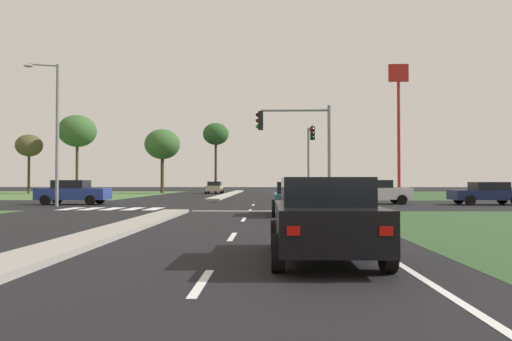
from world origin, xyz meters
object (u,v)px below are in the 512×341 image
object	(u,v)px
traffic_signal_near_right	(302,139)
treeline_second	(77,131)
traffic_signal_far_right	(310,150)
car_blue_near	(73,192)
treeline_near	(29,146)
car_navy_sixth	(487,193)
car_beige_third	(215,187)
treeline_third	(162,144)
car_black_second	(324,218)
car_teal_fifth	(295,198)
car_white_fourth	(378,192)
treeline_fourth	(216,135)
fastfood_pole_sign	(399,101)
street_lamp_second	(54,127)

from	to	relation	value
traffic_signal_near_right	treeline_second	xyz separation A→B (m)	(-25.60, 34.97, 4.07)
traffic_signal_far_right	traffic_signal_near_right	size ratio (longest dim) A/B	1.05
car_blue_near	treeline_near	xyz separation A→B (m)	(-17.26, 28.77, 5.15)
treeline_second	car_navy_sixth	bearing A→B (deg)	-36.69
car_beige_third	traffic_signal_far_right	size ratio (longest dim) A/B	0.74
car_navy_sixth	treeline_third	distance (m)	42.51
car_black_second	car_teal_fifth	bearing A→B (deg)	89.50
car_blue_near	traffic_signal_near_right	distance (m)	16.10
car_black_second	car_white_fourth	xyz separation A→B (m)	(6.20, 23.34, 0.01)
car_black_second	treeline_third	distance (m)	56.23
car_beige_third	car_white_fourth	distance (m)	30.99
car_beige_third	treeline_near	size ratio (longest dim) A/B	0.57
traffic_signal_far_right	traffic_signal_near_right	distance (m)	11.93
car_blue_near	car_black_second	world-z (taller)	car_blue_near
treeline_third	treeline_fourth	world-z (taller)	treeline_fourth
car_teal_fifth	traffic_signal_far_right	distance (m)	15.45
traffic_signal_far_right	traffic_signal_near_right	world-z (taller)	traffic_signal_far_right
car_white_fourth	car_black_second	bearing A→B (deg)	-14.88
treeline_third	treeline_fourth	distance (m)	7.68
treeline_third	car_white_fourth	bearing A→B (deg)	-55.29
car_blue_near	car_teal_fifth	bearing A→B (deg)	55.60
car_beige_third	traffic_signal_far_right	xyz separation A→B (m)	(9.84, -23.45, 3.11)
car_blue_near	treeline_fourth	distance (m)	30.88
car_white_fourth	car_teal_fifth	distance (m)	12.41
treeline_third	treeline_fourth	xyz separation A→B (m)	(7.26, -2.30, 1.05)
treeline_near	treeline_second	xyz separation A→B (m)	(6.16, -0.19, 1.80)
car_black_second	car_teal_fifth	world-z (taller)	car_black_second
car_navy_sixth	treeline_near	world-z (taller)	treeline_near
car_blue_near	car_navy_sixth	xyz separation A→B (m)	(26.83, 0.32, -0.06)
traffic_signal_far_right	treeline_third	bearing A→B (deg)	122.85
car_navy_sixth	fastfood_pole_sign	world-z (taller)	fastfood_pole_sign
car_beige_third	traffic_signal_near_right	size ratio (longest dim) A/B	0.78
car_navy_sixth	treeline_fourth	xyz separation A→B (m)	(-20.72, 29.22, 6.64)
car_navy_sixth	traffic_signal_near_right	bearing A→B (deg)	118.52
car_beige_third	car_teal_fifth	world-z (taller)	car_beige_third
car_blue_near	car_navy_sixth	size ratio (longest dim) A/B	1.01
car_teal_fifth	car_navy_sixth	distance (m)	16.23
fastfood_pole_sign	treeline_fourth	world-z (taller)	fastfood_pole_sign
car_navy_sixth	car_teal_fifth	bearing A→B (deg)	127.43
car_black_second	treeline_near	world-z (taller)	treeline_near
car_beige_third	car_navy_sixth	xyz separation A→B (m)	(20.79, -28.59, -0.01)
car_blue_near	car_beige_third	size ratio (longest dim) A/B	1.08
traffic_signal_far_right	treeline_fourth	bearing A→B (deg)	112.09
car_black_second	car_beige_third	xyz separation A→B (m)	(-7.79, 50.99, -0.04)
car_beige_third	treeline_near	distance (m)	23.88
car_white_fourth	street_lamp_second	bearing A→B (deg)	-79.46
street_lamp_second	treeline_third	bearing A→B (deg)	91.66
car_teal_fifth	traffic_signal_near_right	world-z (taller)	traffic_signal_near_right
car_white_fourth	treeline_fourth	bearing A→B (deg)	-153.79
traffic_signal_far_right	treeline_second	bearing A→B (deg)	139.41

